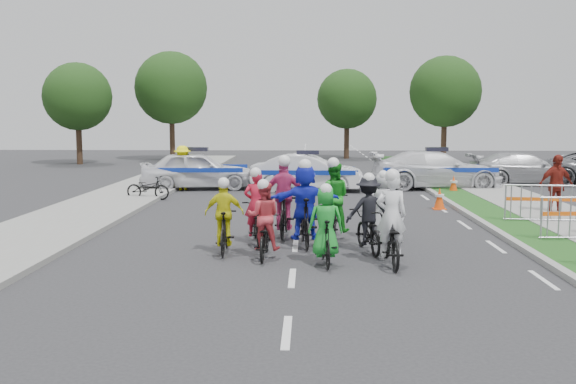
{
  "coord_description": "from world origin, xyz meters",
  "views": [
    {
      "loc": [
        0.29,
        -11.59,
        2.98
      ],
      "look_at": [
        -0.21,
        4.3,
        1.1
      ],
      "focal_mm": 40.0,
      "sensor_mm": 36.0,
      "label": 1
    }
  ],
  "objects_px": {
    "cone_0": "(439,199)",
    "tree_1": "(445,92)",
    "rider_2": "(264,228)",
    "civilian_sedan": "(524,169)",
    "rider_7": "(382,212)",
    "tree_3": "(171,88)",
    "tree_0": "(77,97)",
    "police_car_1": "(308,172)",
    "spectator_2": "(556,185)",
    "rider_1": "(326,233)",
    "parked_bike": "(148,188)",
    "rider_5": "(305,210)",
    "rider_3": "(225,224)",
    "rider_8": "(333,209)",
    "rider_6": "(256,218)",
    "cone_1": "(454,184)",
    "marshal_hiviz": "(183,168)",
    "police_car_2": "(436,170)",
    "rider_9": "(285,206)",
    "tree_4": "(347,99)",
    "barrier_2": "(541,205)",
    "rider_4": "(368,221)",
    "rider_0": "(391,233)",
    "police_car_0": "(197,170)"
  },
  "relations": [
    {
      "from": "cone_0",
      "to": "tree_1",
      "type": "relative_size",
      "value": 0.1
    },
    {
      "from": "rider_2",
      "to": "civilian_sedan",
      "type": "distance_m",
      "value": 18.26
    },
    {
      "from": "rider_7",
      "to": "tree_3",
      "type": "relative_size",
      "value": 0.23
    },
    {
      "from": "rider_7",
      "to": "tree_0",
      "type": "relative_size",
      "value": 0.27
    },
    {
      "from": "police_car_1",
      "to": "spectator_2",
      "type": "bearing_deg",
      "value": -124.36
    },
    {
      "from": "rider_1",
      "to": "parked_bike",
      "type": "relative_size",
      "value": 1.02
    },
    {
      "from": "rider_1",
      "to": "rider_5",
      "type": "bearing_deg",
      "value": -81.2
    },
    {
      "from": "rider_3",
      "to": "rider_1",
      "type": "bearing_deg",
      "value": 153.23
    },
    {
      "from": "rider_8",
      "to": "rider_7",
      "type": "bearing_deg",
      "value": -177.72
    },
    {
      "from": "spectator_2",
      "to": "tree_3",
      "type": "height_order",
      "value": "tree_3"
    },
    {
      "from": "rider_7",
      "to": "tree_0",
      "type": "xyz_separation_m",
      "value": [
        -16.09,
        24.14,
        3.52
      ]
    },
    {
      "from": "rider_6",
      "to": "rider_7",
      "type": "bearing_deg",
      "value": -177.59
    },
    {
      "from": "rider_2",
      "to": "cone_1",
      "type": "xyz_separation_m",
      "value": [
        6.6,
        11.7,
        -0.29
      ]
    },
    {
      "from": "rider_1",
      "to": "rider_6",
      "type": "xyz_separation_m",
      "value": [
        -1.57,
        2.17,
        -0.06
      ]
    },
    {
      "from": "cone_1",
      "to": "tree_0",
      "type": "xyz_separation_m",
      "value": [
        -19.96,
        14.58,
        3.85
      ]
    },
    {
      "from": "civilian_sedan",
      "to": "parked_bike",
      "type": "relative_size",
      "value": 2.95
    },
    {
      "from": "rider_2",
      "to": "marshal_hiviz",
      "type": "bearing_deg",
      "value": -70.72
    },
    {
      "from": "police_car_2",
      "to": "parked_bike",
      "type": "distance_m",
      "value": 11.72
    },
    {
      "from": "rider_7",
      "to": "rider_9",
      "type": "relative_size",
      "value": 0.83
    },
    {
      "from": "rider_6",
      "to": "tree_4",
      "type": "xyz_separation_m",
      "value": [
        3.93,
        30.73,
        3.59
      ]
    },
    {
      "from": "spectator_2",
      "to": "barrier_2",
      "type": "height_order",
      "value": "spectator_2"
    },
    {
      "from": "rider_4",
      "to": "marshal_hiviz",
      "type": "height_order",
      "value": "marshal_hiviz"
    },
    {
      "from": "rider_5",
      "to": "police_car_1",
      "type": "distance_m",
      "value": 11.17
    },
    {
      "from": "rider_6",
      "to": "barrier_2",
      "type": "relative_size",
      "value": 0.92
    },
    {
      "from": "police_car_1",
      "to": "barrier_2",
      "type": "relative_size",
      "value": 2.23
    },
    {
      "from": "rider_0",
      "to": "marshal_hiviz",
      "type": "bearing_deg",
      "value": -63.6
    },
    {
      "from": "rider_8",
      "to": "rider_3",
      "type": "bearing_deg",
      "value": 42.04
    },
    {
      "from": "rider_7",
      "to": "parked_bike",
      "type": "xyz_separation_m",
      "value": [
        -7.57,
        7.29,
        -0.24
      ]
    },
    {
      "from": "rider_8",
      "to": "tree_4",
      "type": "height_order",
      "value": "tree_4"
    },
    {
      "from": "rider_8",
      "to": "tree_1",
      "type": "bearing_deg",
      "value": -102.15
    },
    {
      "from": "rider_2",
      "to": "rider_8",
      "type": "height_order",
      "value": "rider_8"
    },
    {
      "from": "rider_8",
      "to": "police_car_2",
      "type": "bearing_deg",
      "value": -107.81
    },
    {
      "from": "rider_5",
      "to": "cone_0",
      "type": "bearing_deg",
      "value": -130.24
    },
    {
      "from": "civilian_sedan",
      "to": "spectator_2",
      "type": "distance_m",
      "value": 9.14
    },
    {
      "from": "rider_1",
      "to": "cone_0",
      "type": "height_order",
      "value": "rider_1"
    },
    {
      "from": "rider_0",
      "to": "police_car_0",
      "type": "distance_m",
      "value": 14.74
    },
    {
      "from": "tree_3",
      "to": "rider_5",
      "type": "bearing_deg",
      "value": -72.39
    },
    {
      "from": "marshal_hiviz",
      "to": "tree_1",
      "type": "relative_size",
      "value": 0.26
    },
    {
      "from": "rider_8",
      "to": "tree_3",
      "type": "distance_m",
      "value": 30.06
    },
    {
      "from": "parked_bike",
      "to": "rider_0",
      "type": "bearing_deg",
      "value": -132.62
    },
    {
      "from": "police_car_2",
      "to": "civilian_sedan",
      "type": "distance_m",
      "value": 4.51
    },
    {
      "from": "rider_3",
      "to": "civilian_sedan",
      "type": "bearing_deg",
      "value": -129.83
    },
    {
      "from": "rider_9",
      "to": "cone_1",
      "type": "height_order",
      "value": "rider_9"
    },
    {
      "from": "rider_9",
      "to": "tree_0",
      "type": "xyz_separation_m",
      "value": [
        -13.7,
        23.85,
        3.41
      ]
    },
    {
      "from": "rider_8",
      "to": "tree_1",
      "type": "relative_size",
      "value": 0.29
    },
    {
      "from": "rider_3",
      "to": "police_car_1",
      "type": "distance_m",
      "value": 12.15
    },
    {
      "from": "rider_6",
      "to": "spectator_2",
      "type": "xyz_separation_m",
      "value": [
        8.68,
        4.53,
        0.33
      ]
    },
    {
      "from": "police_car_0",
      "to": "rider_1",
      "type": "bearing_deg",
      "value": -168.64
    },
    {
      "from": "rider_1",
      "to": "civilian_sedan",
      "type": "xyz_separation_m",
      "value": [
        9.12,
        15.61,
        0.04
      ]
    },
    {
      "from": "rider_7",
      "to": "rider_8",
      "type": "distance_m",
      "value": 1.2
    }
  ]
}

